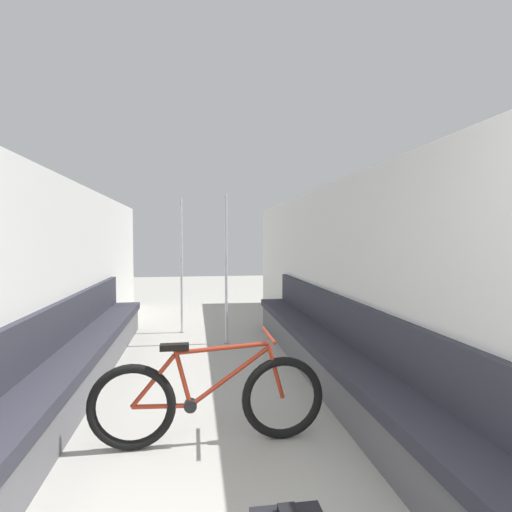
% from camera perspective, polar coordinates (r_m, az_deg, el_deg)
% --- Properties ---
extents(wall_left, '(0.10, 9.99, 2.11)m').
position_cam_1_polar(wall_left, '(4.20, -27.75, -3.47)').
color(wall_left, silver).
rests_on(wall_left, ground).
extents(wall_right, '(0.10, 9.99, 2.11)m').
position_cam_1_polar(wall_right, '(4.28, 13.16, -3.14)').
color(wall_right, silver).
rests_on(wall_right, ground).
extents(bench_seat_row_left, '(0.44, 5.70, 0.86)m').
position_cam_1_polar(bench_seat_row_left, '(4.10, -25.10, -14.45)').
color(bench_seat_row_left, '#5B5B60').
rests_on(bench_seat_row_left, ground).
extents(bench_seat_row_right, '(0.44, 5.70, 0.86)m').
position_cam_1_polar(bench_seat_row_right, '(4.17, 10.87, -13.97)').
color(bench_seat_row_right, '#5B5B60').
rests_on(bench_seat_row_right, ground).
extents(bicycle, '(1.67, 0.46, 0.78)m').
position_cam_1_polar(bicycle, '(3.04, -6.73, -19.69)').
color(bicycle, black).
rests_on(bicycle, ground).
extents(grab_pole_near, '(0.08, 0.08, 2.09)m').
position_cam_1_polar(grab_pole_near, '(6.30, -10.60, -1.67)').
color(grab_pole_near, gray).
rests_on(grab_pole_near, ground).
extents(grab_pole_far, '(0.08, 0.08, 2.09)m').
position_cam_1_polar(grab_pole_far, '(5.56, -4.28, -2.18)').
color(grab_pole_far, gray).
rests_on(grab_pole_far, ground).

